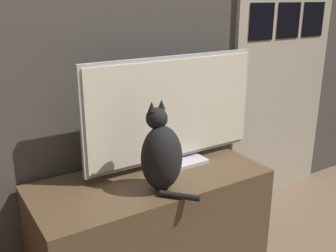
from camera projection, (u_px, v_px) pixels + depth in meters
name	position (u px, v px, depth m)	size (l,w,h in m)	color
wall_back	(118.00, 11.00, 1.96)	(4.80, 0.05, 2.60)	#47423D
tv_stand	(151.00, 222.00, 2.04)	(1.18, 0.53, 0.51)	brown
tv	(173.00, 113.00, 2.04)	(1.00, 0.20, 0.58)	#B7B7BC
cat	(161.00, 155.00, 1.80)	(0.22, 0.31, 0.42)	black
door	(284.00, 47.00, 2.60)	(0.84, 0.04, 2.05)	#B2A893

